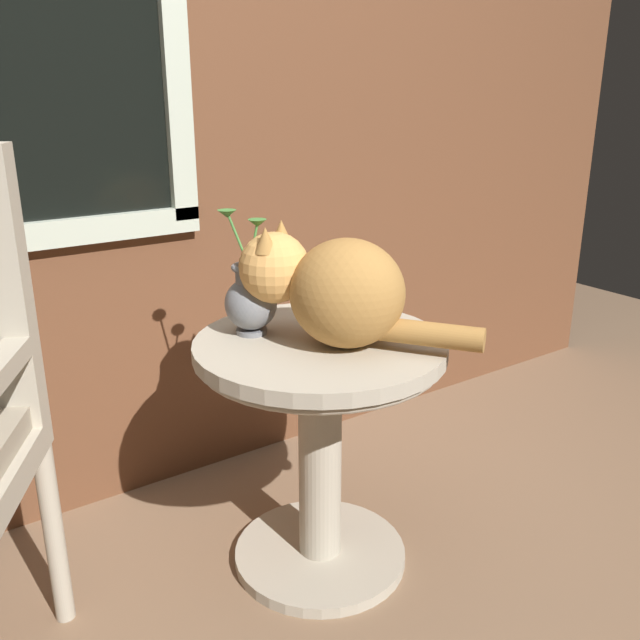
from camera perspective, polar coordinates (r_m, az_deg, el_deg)
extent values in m
plane|color=#7F6047|center=(1.79, -1.76, -22.54)|extent=(6.00, 6.00, 0.00)
cube|color=brown|center=(2.00, -14.54, 21.58)|extent=(4.00, 0.04, 2.60)
cube|color=beige|center=(1.92, -20.90, 6.72)|extent=(0.78, 0.03, 0.07)
cube|color=beige|center=(2.00, -11.89, 20.05)|extent=(0.07, 0.03, 0.83)
cube|color=black|center=(1.89, -22.55, 19.16)|extent=(0.69, 0.01, 0.81)
cylinder|color=#B2A893|center=(1.92, 0.00, -18.73)|extent=(0.45, 0.45, 0.03)
cylinder|color=#B2A893|center=(1.76, 0.00, -11.20)|extent=(0.11, 0.11, 0.55)
cylinder|color=#B2A893|center=(1.63, 0.00, -2.25)|extent=(0.60, 0.60, 0.03)
torus|color=#B2A893|center=(1.64, 0.00, -3.14)|extent=(0.58, 0.58, 0.02)
cylinder|color=#B2A893|center=(1.73, -21.15, -16.24)|extent=(0.04, 0.04, 0.46)
ellipsoid|color=#AD7A3D|center=(1.55, 2.26, 2.23)|extent=(0.36, 0.36, 0.25)
sphere|color=#E2A356|center=(1.60, -3.81, 4.34)|extent=(0.17, 0.17, 0.17)
cone|color=#AD7A3D|center=(1.63, -3.22, 7.28)|extent=(0.05, 0.05, 0.06)
cone|color=#AD7A3D|center=(1.55, -4.54, 6.63)|extent=(0.05, 0.05, 0.06)
cylinder|color=#AD7A3D|center=(1.53, 9.07, -1.17)|extent=(0.18, 0.23, 0.05)
cylinder|color=slate|center=(1.67, -5.67, -0.89)|extent=(0.08, 0.08, 0.01)
ellipsoid|color=slate|center=(1.65, -5.74, 1.35)|extent=(0.13, 0.13, 0.13)
cylinder|color=slate|center=(1.63, -5.82, 3.65)|extent=(0.07, 0.07, 0.04)
torus|color=slate|center=(1.63, -5.85, 4.37)|extent=(0.09, 0.09, 0.02)
cylinder|color=#47893D|center=(1.62, -6.75, 6.54)|extent=(0.04, 0.04, 0.13)
cone|color=#47893D|center=(1.62, -7.66, 8.71)|extent=(0.04, 0.04, 0.02)
cylinder|color=#47893D|center=(1.62, -5.53, 6.17)|extent=(0.03, 0.01, 0.10)
cone|color=#47893D|center=(1.61, -5.21, 7.99)|extent=(0.04, 0.04, 0.02)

